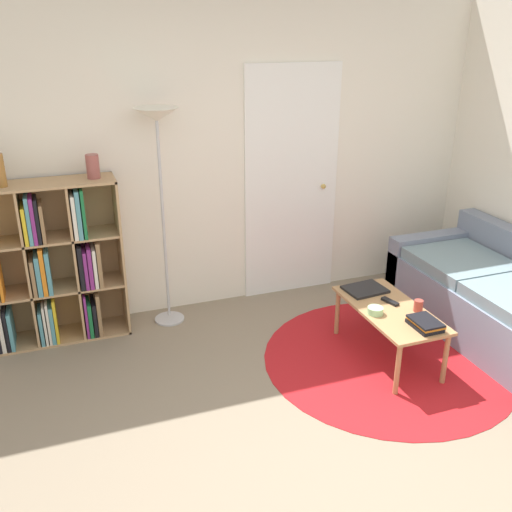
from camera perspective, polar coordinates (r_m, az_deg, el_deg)
ground_plane at (r=3.42m, az=9.69°, el=-21.34°), size 14.00×14.00×0.00m
wall_back at (r=4.83m, az=-3.17°, el=9.69°), size 7.63×0.11×2.60m
rug at (r=4.45m, az=12.98°, el=-9.99°), size 1.85×1.85×0.01m
bookshelf at (r=4.64m, az=-20.23°, el=-1.11°), size 1.06×0.34×1.27m
floor_lamp at (r=4.42m, az=-9.79°, el=11.46°), size 0.34×0.34×1.76m
couch at (r=4.97m, az=23.47°, el=-4.18°), size 0.89×1.83×0.75m
coffee_table at (r=4.31m, az=13.19°, el=-5.63°), size 0.46×0.94×0.41m
laptop at (r=4.51m, az=10.85°, el=-3.29°), size 0.33×0.27×0.02m
bowl at (r=4.17m, az=11.84°, el=-5.37°), size 0.11×0.11×0.05m
book_stack_on_table at (r=4.08m, az=16.57°, el=-6.47°), size 0.18×0.24×0.06m
cup at (r=4.28m, az=15.93°, el=-4.81°), size 0.07×0.07×0.09m
remote at (r=4.36m, az=13.26°, el=-4.45°), size 0.08×0.15×0.02m
bottle_right at (r=4.39m, az=-24.27°, el=7.88°), size 0.07×0.07×0.30m
vase_on_shelf at (r=4.42m, az=-16.01°, el=8.60°), size 0.10×0.10×0.18m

